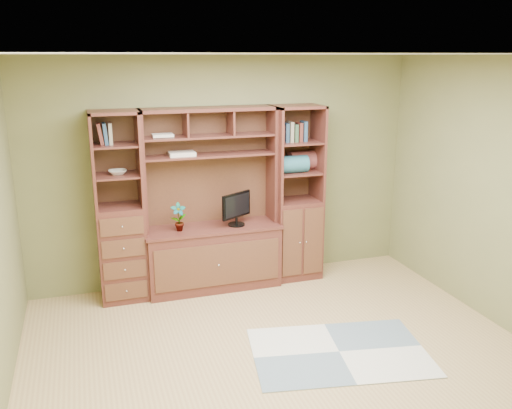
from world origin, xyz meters
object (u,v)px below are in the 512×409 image
object	(u,v)px
right_tower	(296,194)
monitor	(236,203)
center_hutch	(212,201)
left_tower	(119,208)

from	to	relation	value
right_tower	monitor	distance (m)	0.76
right_tower	monitor	world-z (taller)	right_tower
center_hutch	right_tower	world-z (taller)	same
center_hutch	monitor	distance (m)	0.28
right_tower	center_hutch	bearing A→B (deg)	-177.77
center_hutch	left_tower	world-z (taller)	same
center_hutch	monitor	bearing A→B (deg)	-7.35
center_hutch	right_tower	xyz separation A→B (m)	(1.02, 0.04, 0.00)
left_tower	monitor	size ratio (longest dim) A/B	3.93
center_hutch	right_tower	distance (m)	1.03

